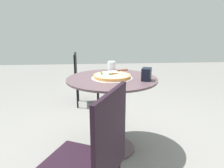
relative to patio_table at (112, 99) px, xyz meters
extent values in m
plane|color=slate|center=(0.00, 0.00, -0.54)|extent=(10.00, 10.00, 0.00)
cylinder|color=#503D43|center=(0.00, 0.00, 0.20)|extent=(0.86, 0.86, 0.02)
cylinder|color=#503D43|center=(0.00, 0.00, -0.17)|extent=(0.07, 0.07, 0.72)
cylinder|color=#503D43|center=(0.00, 0.00, -0.53)|extent=(0.46, 0.46, 0.02)
cylinder|color=silver|center=(0.00, 0.00, 0.21)|extent=(0.39, 0.39, 0.00)
cylinder|color=tan|center=(0.00, 0.00, 0.23)|extent=(0.35, 0.35, 0.03)
cylinder|color=beige|center=(0.00, 0.00, 0.24)|extent=(0.31, 0.31, 0.00)
sphere|color=#E7EEC9|center=(0.09, -0.06, 0.25)|extent=(0.01, 0.01, 0.01)
sphere|color=#38642C|center=(0.10, 0.00, 0.25)|extent=(0.02, 0.02, 0.02)
sphere|color=#F3EBC9|center=(0.01, 0.06, 0.25)|extent=(0.01, 0.01, 0.01)
sphere|color=#376A2B|center=(0.02, 0.02, 0.25)|extent=(0.02, 0.02, 0.02)
sphere|color=#376D30|center=(0.10, -0.07, 0.25)|extent=(0.02, 0.02, 0.02)
sphere|color=#33701E|center=(-0.10, 0.04, 0.25)|extent=(0.02, 0.02, 0.02)
sphere|color=white|center=(0.12, -0.05, 0.25)|extent=(0.01, 0.01, 0.01)
cube|color=silver|center=(-0.01, -0.03, 0.26)|extent=(0.12, 0.11, 0.00)
cube|color=brown|center=(-0.10, -0.06, 0.27)|extent=(0.11, 0.05, 0.02)
cylinder|color=silver|center=(-0.02, -0.29, 0.26)|extent=(0.08, 0.08, 0.11)
cube|color=black|center=(-0.30, 0.11, 0.27)|extent=(0.11, 0.13, 0.11)
cube|color=black|center=(0.28, -1.35, -0.11)|extent=(0.39, 0.39, 0.03)
cube|color=black|center=(0.46, -1.35, 0.09)|extent=(0.04, 0.38, 0.36)
cylinder|color=black|center=(0.12, -1.52, -0.33)|extent=(0.02, 0.02, 0.42)
cylinder|color=black|center=(0.11, -1.20, -0.33)|extent=(0.02, 0.02, 0.42)
cylinder|color=black|center=(0.44, -1.51, -0.33)|extent=(0.02, 0.02, 0.42)
cylinder|color=black|center=(0.43, -1.19, -0.33)|extent=(0.02, 0.02, 0.42)
cube|color=black|center=(0.27, 0.89, -0.11)|extent=(0.58, 0.58, 0.03)
cube|color=black|center=(0.08, 0.98, 0.14)|extent=(0.21, 0.40, 0.47)
camera|label=1|loc=(0.16, 2.04, 0.71)|focal=35.61mm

